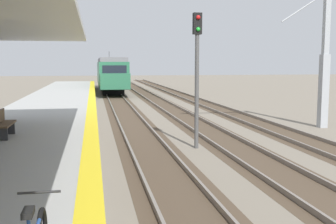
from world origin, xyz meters
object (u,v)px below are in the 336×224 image
(rail_signal_post, at_px, (197,66))
(platform_bench, at_px, (3,123))
(approaching_train, at_px, (111,73))
(catenary_pylon_far_side, at_px, (320,57))

(rail_signal_post, bearing_deg, platform_bench, -168.63)
(approaching_train, height_order, catenary_pylon_far_side, catenary_pylon_far_side)
(approaching_train, height_order, rail_signal_post, rail_signal_post)
(catenary_pylon_far_side, relative_size, platform_bench, 4.69)
(approaching_train, relative_size, rail_signal_post, 3.77)
(approaching_train, xyz_separation_m, rail_signal_post, (1.88, -33.35, 1.02))
(approaching_train, bearing_deg, rail_signal_post, -86.77)
(rail_signal_post, relative_size, platform_bench, 3.25)
(approaching_train, distance_m, platform_bench, 35.10)
(rail_signal_post, xyz_separation_m, catenary_pylon_far_side, (7.39, 3.95, 0.41))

